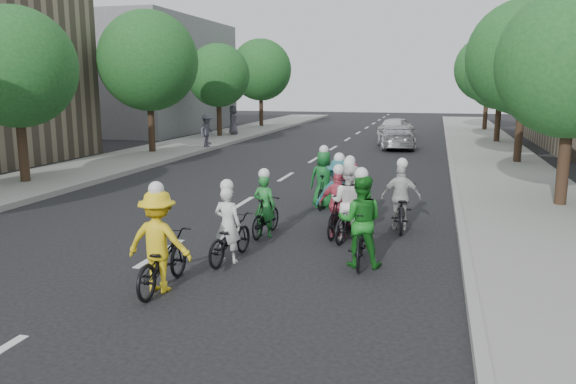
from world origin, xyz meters
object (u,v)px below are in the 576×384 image
at_px(cyclist_8, 401,204).
at_px(follow_car_trail, 396,128).
at_px(cyclist_6, 349,210).
at_px(cyclist_1, 360,229).
at_px(cyclist_7, 339,200).
at_px(cyclist_9, 324,184).
at_px(cyclist_4, 349,202).
at_px(follow_car_lead, 396,137).
at_px(cyclist_0, 229,234).
at_px(cyclist_3, 339,210).
at_px(cyclist_2, 160,250).
at_px(cyclist_5, 265,212).
at_px(spectator_2, 233,120).
at_px(spectator_1, 207,130).
at_px(spectator_0, 207,130).

xyz_separation_m(cyclist_8, follow_car_trail, (-1.73, 23.09, 0.09)).
bearing_deg(follow_car_trail, cyclist_6, 102.05).
distance_m(cyclist_1, cyclist_7, 2.71).
distance_m(cyclist_7, cyclist_9, 2.45).
bearing_deg(cyclist_4, follow_car_lead, -82.37).
xyz_separation_m(cyclist_4, cyclist_7, (-0.21, -0.28, 0.10)).
bearing_deg(cyclist_9, cyclist_1, 110.29).
bearing_deg(cyclist_1, follow_car_lead, -91.92).
bearing_deg(cyclist_7, cyclist_0, 61.95).
bearing_deg(cyclist_9, follow_car_trail, -90.02).
bearing_deg(cyclist_7, cyclist_3, 100.62).
distance_m(cyclist_3, cyclist_4, 0.89).
bearing_deg(follow_car_trail, cyclist_2, 96.63).
xyz_separation_m(cyclist_0, cyclist_3, (1.76, 2.35, 0.08)).
height_order(cyclist_3, cyclist_5, cyclist_3).
bearing_deg(follow_car_trail, cyclist_4, 101.77).
xyz_separation_m(cyclist_4, cyclist_8, (1.21, 0.16, -0.01)).
relative_size(cyclist_0, spectator_2, 0.93).
relative_size(cyclist_0, cyclist_3, 1.03).
bearing_deg(follow_car_lead, cyclist_7, 80.09).
distance_m(cyclist_7, spectator_1, 18.63).
xyz_separation_m(cyclist_4, spectator_2, (-11.07, 21.91, 0.48)).
xyz_separation_m(cyclist_5, follow_car_trail, (1.22, 24.54, 0.14)).
bearing_deg(cyclist_2, cyclist_4, -117.49).
bearing_deg(cyclist_9, cyclist_2, 80.20).
xyz_separation_m(cyclist_1, cyclist_5, (-2.37, 1.56, -0.17)).
bearing_deg(follow_car_lead, spectator_1, 1.89).
bearing_deg(cyclist_2, spectator_1, -70.90).
relative_size(follow_car_lead, follow_car_trail, 1.08).
relative_size(cyclist_4, cyclist_8, 1.01).
bearing_deg(cyclist_5, cyclist_2, 86.39).
xyz_separation_m(cyclist_2, follow_car_trail, (1.91, 28.27, 0.01)).
bearing_deg(follow_car_lead, cyclist_4, 80.79).
relative_size(cyclist_0, follow_car_lead, 0.40).
bearing_deg(follow_car_lead, spectator_0, 8.68).
xyz_separation_m(spectator_0, spectator_1, (-0.47, 1.12, -0.05)).
height_order(cyclist_2, spectator_1, cyclist_2).
distance_m(cyclist_8, spectator_1, 19.08).
distance_m(cyclist_6, cyclist_7, 0.89).
bearing_deg(cyclist_5, cyclist_3, -159.10).
relative_size(cyclist_5, cyclist_7, 0.85).
bearing_deg(cyclist_2, cyclist_7, -116.70).
xyz_separation_m(cyclist_8, spectator_1, (-11.42, 15.29, 0.37)).
height_order(cyclist_7, spectator_0, spectator_0).
bearing_deg(spectator_1, spectator_0, -176.11).
distance_m(cyclist_6, follow_car_lead, 18.59).
bearing_deg(spectator_0, cyclist_8, -130.14).
xyz_separation_m(cyclist_0, cyclist_6, (2.02, 2.15, 0.12)).
xyz_separation_m(cyclist_7, spectator_0, (-9.51, 14.60, 0.30)).
xyz_separation_m(cyclist_9, follow_car_lead, (0.90, 15.47, -0.02)).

